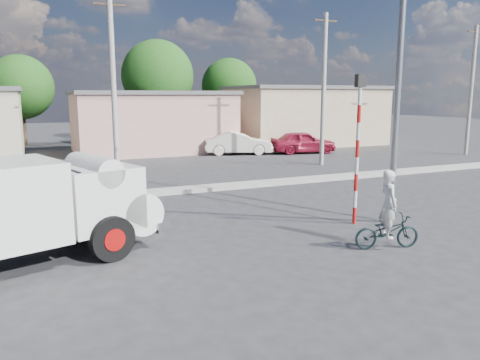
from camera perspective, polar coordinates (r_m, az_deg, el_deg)
name	(u,v)px	position (r m, az deg, el deg)	size (l,w,h in m)	color
ground_plane	(285,253)	(11.54, 5.50, -8.89)	(120.00, 120.00, 0.00)	#2C2C2E
median	(186,190)	(18.66, -6.59, -1.19)	(40.00, 0.80, 0.16)	#99968E
truck	(27,207)	(11.45, -24.51, -3.07)	(6.12, 3.73, 2.38)	black
bicycle	(387,232)	(12.27, 17.47, -6.01)	(0.58, 1.66, 0.87)	black
cyclist	(388,216)	(12.17, 17.57, -4.16)	(0.62, 0.40, 1.69)	silver
car_cream	(238,143)	(30.16, -0.22, 4.49)	(1.51, 4.33, 1.43)	white
car_red	(303,142)	(31.08, 7.69, 4.60)	(1.72, 4.27, 1.45)	maroon
traffic_pole	(358,137)	(13.98, 14.18, 5.13)	(0.28, 0.18, 4.36)	red
streetlight	(396,53)	(14.35, 18.43, 14.52)	(2.34, 0.22, 9.00)	slate
building_row	(138,120)	(32.18, -12.29, 7.17)	(37.80, 7.30, 4.44)	#BFB691
tree_row	(74,81)	(38.23, -19.56, 11.32)	(34.13, 7.32, 8.10)	#38281E
utility_poles	(224,89)	(23.15, -1.98, 11.03)	(35.40, 0.24, 8.00)	#99968E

